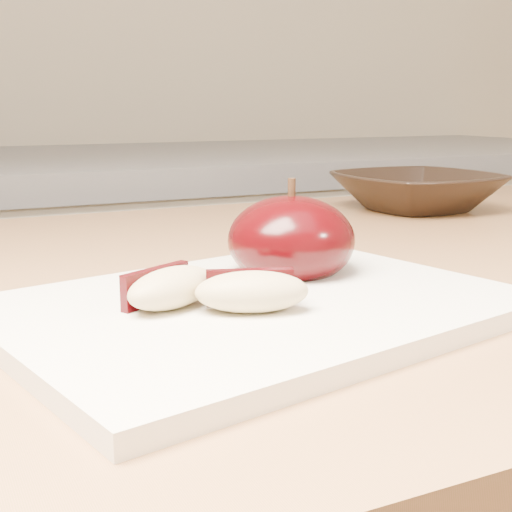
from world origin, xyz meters
name	(u,v)px	position (x,y,z in m)	size (l,w,h in m)	color
back_cabinet	(19,435)	(0.00, 1.20, 0.47)	(2.40, 0.62, 0.94)	silver
cutting_board	(256,308)	(0.05, 0.38, 0.91)	(0.29, 0.21, 0.01)	silver
apple_half	(291,240)	(0.10, 0.43, 0.93)	(0.11, 0.11, 0.07)	black
apple_wedge_a	(170,287)	(0.00, 0.38, 0.92)	(0.07, 0.05, 0.02)	tan
apple_wedge_b	(252,291)	(0.03, 0.35, 0.92)	(0.07, 0.05, 0.02)	tan
bowl	(416,191)	(0.40, 0.68, 0.92)	(0.18, 0.18, 0.04)	black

